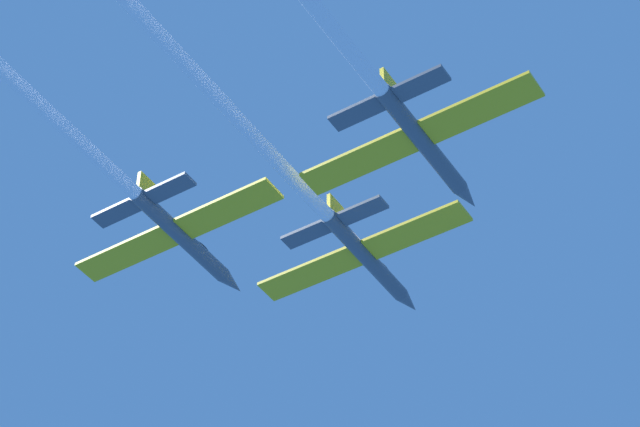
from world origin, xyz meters
TOP-DOWN VIEW (x-y plane):
  - jet_lead at (-0.15, -16.08)m, footprint 16.59×54.54m

SIDE VIEW (x-z plane):
  - jet_lead at x=-0.15m, z-range -0.96..1.79m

